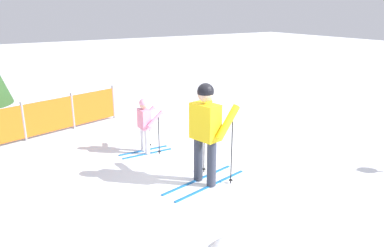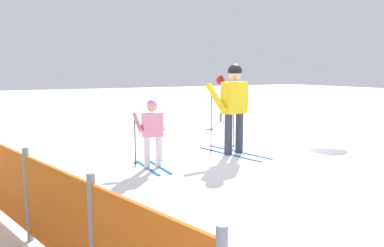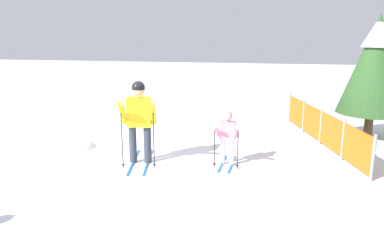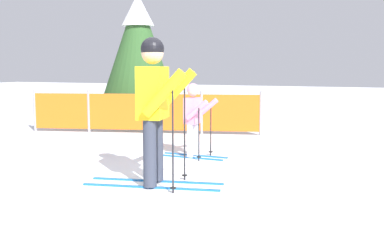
{
  "view_description": "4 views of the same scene",
  "coord_description": "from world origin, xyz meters",
  "views": [
    {
      "loc": [
        -3.49,
        -4.99,
        2.97
      ],
      "look_at": [
        0.11,
        0.75,
        0.85
      ],
      "focal_mm": 35.0,
      "sensor_mm": 36.0,
      "label": 1
    },
    {
      "loc": [
        -6.23,
        4.23,
        1.65
      ],
      "look_at": [
        -0.0,
        0.86,
        0.66
      ],
      "focal_mm": 35.0,
      "sensor_mm": 36.0,
      "label": 2
    },
    {
      "loc": [
        7.26,
        2.67,
        2.73
      ],
      "look_at": [
        -0.62,
        1.0,
        0.81
      ],
      "focal_mm": 35.0,
      "sensor_mm": 36.0,
      "label": 3
    },
    {
      "loc": [
        2.55,
        -5.16,
        1.44
      ],
      "look_at": [
        0.03,
        0.81,
        0.67
      ],
      "focal_mm": 45.0,
      "sensor_mm": 36.0,
      "label": 4
    }
  ],
  "objects": [
    {
      "name": "safety_fence",
      "position": [
        -2.41,
        3.96,
        0.46
      ],
      "size": [
        4.87,
        1.39,
        0.93
      ],
      "rotation": [
        0.0,
        0.0,
        0.27
      ],
      "color": "gray",
      "rests_on": "ground_plane"
    },
    {
      "name": "skier_adult",
      "position": [
        -0.09,
        -0.04,
        1.07
      ],
      "size": [
        1.73,
        0.84,
        1.79
      ],
      "rotation": [
        0.0,
        0.0,
        0.21
      ],
      "color": "#1966B2",
      "rests_on": "ground_plane"
    },
    {
      "name": "skier_child",
      "position": [
        -0.36,
        1.83,
        0.69
      ],
      "size": [
        1.11,
        0.56,
        1.18
      ],
      "rotation": [
        0.0,
        0.0,
        -0.03
      ],
      "color": "#1966B2",
      "rests_on": "ground_plane"
    },
    {
      "name": "conifer_far",
      "position": [
        -3.29,
        5.3,
        2.02
      ],
      "size": [
        1.76,
        1.76,
        3.27
      ],
      "color": "#4C3823",
      "rests_on": "ground_plane"
    },
    {
      "name": "ground_plane",
      "position": [
        0.0,
        0.0,
        0.0
      ],
      "size": [
        60.0,
        60.0,
        0.0
      ],
      "primitive_type": "plane",
      "color": "white"
    },
    {
      "name": "snow_mound",
      "position": [
        -0.82,
        -1.92,
        0.0
      ],
      "size": [
        0.87,
        0.74,
        0.35
      ],
      "primitive_type": "ellipsoid",
      "color": "white",
      "rests_on": "ground_plane"
    }
  ]
}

